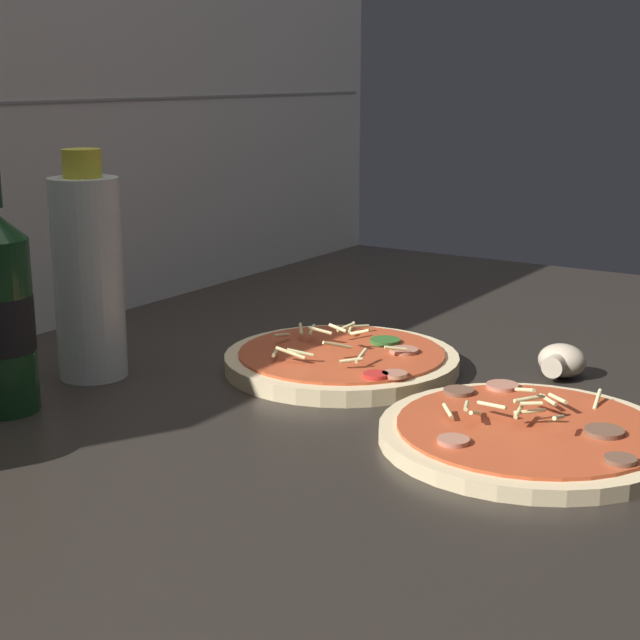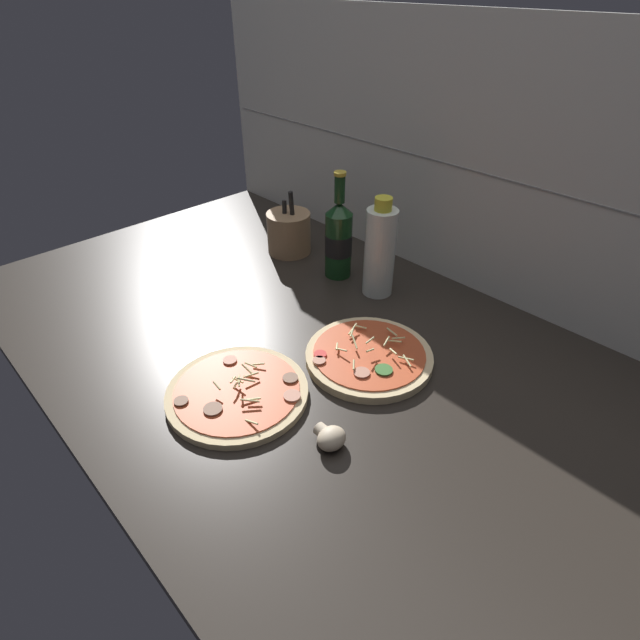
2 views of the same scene
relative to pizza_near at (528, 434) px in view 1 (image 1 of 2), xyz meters
The scene contains 5 objects.
counter_slab 18.40cm from the pizza_near, 96.80° to the left, with size 160.00×90.00×2.50cm.
pizza_near is the anchor object (origin of this frame).
pizza_far 26.40cm from the pizza_near, 68.80° to the left, with size 24.96×24.96×4.98cm.
oil_bottle 46.80cm from the pizza_near, 98.03° to the left, with size 7.07×7.07×23.48cm.
mushroom_left 20.10cm from the pizza_near, 11.82° to the left, with size 5.26×5.01×3.50cm.
Camera 1 is at (-73.51, -46.04, 33.27)cm, focal length 55.00 mm.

